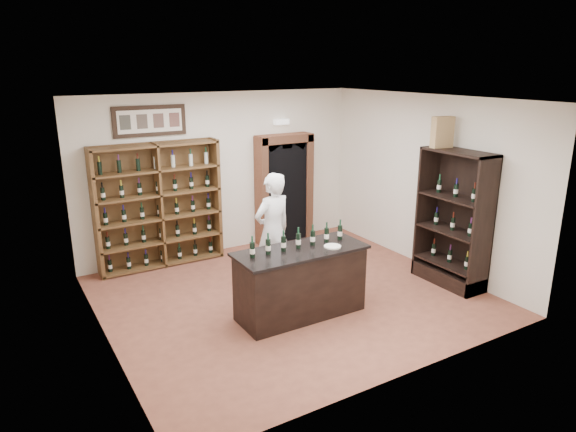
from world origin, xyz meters
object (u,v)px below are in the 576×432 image
at_px(tasting_counter, 300,283).
at_px(wine_crate, 442,132).
at_px(side_cabinet, 453,239).
at_px(wine_shelf, 158,205).
at_px(counter_bottle_0, 252,250).
at_px(shopkeeper, 273,231).

relative_size(tasting_counter, wine_crate, 3.84).
bearing_deg(side_cabinet, wine_shelf, 139.79).
xyz_separation_m(wine_shelf, side_cabinet, (3.82, -3.23, -0.35)).
relative_size(tasting_counter, side_cabinet, 0.85).
relative_size(wine_shelf, tasting_counter, 1.17).
relative_size(counter_bottle_0, side_cabinet, 0.14).
xyz_separation_m(tasting_counter, side_cabinet, (2.72, -0.30, 0.26)).
xyz_separation_m(wine_shelf, shopkeeper, (1.25, -1.86, -0.16)).
height_order(counter_bottle_0, shopkeeper, shopkeeper).
relative_size(side_cabinet, shopkeeper, 1.17).
bearing_deg(wine_crate, wine_shelf, 153.05).
distance_m(counter_bottle_0, side_cabinet, 3.48).
xyz_separation_m(wine_shelf, counter_bottle_0, (0.38, -2.87, 0.01)).
bearing_deg(side_cabinet, counter_bottle_0, 173.96).
bearing_deg(shopkeeper, tasting_counter, 71.44).
relative_size(tasting_counter, shopkeeper, 1.00).
height_order(wine_shelf, side_cabinet, same).
height_order(side_cabinet, wine_crate, wine_crate).
relative_size(counter_bottle_0, shopkeeper, 0.16).
bearing_deg(wine_shelf, wine_crate, -37.54).
bearing_deg(tasting_counter, wine_crate, 1.01).
distance_m(tasting_counter, wine_crate, 3.30).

